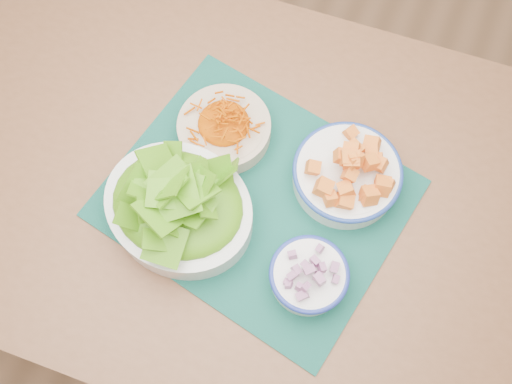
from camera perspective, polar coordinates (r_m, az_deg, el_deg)
ground at (r=1.96m, az=-6.69°, el=2.11°), size 4.00×4.00×0.00m
table at (r=1.20m, az=-2.82°, el=-0.07°), size 1.37×0.95×0.75m
placemat at (r=1.10m, az=0.00°, el=-0.61°), size 0.61×0.53×0.00m
carrot_bowl at (r=1.13m, az=-3.22°, el=6.63°), size 0.23×0.23×0.08m
squash_bowl at (r=1.09m, az=9.16°, el=2.06°), size 0.27×0.27×0.10m
lettuce_bowl at (r=1.04m, az=-7.87°, el=-1.12°), size 0.32×0.29×0.14m
onion_bowl at (r=1.02m, az=5.32°, el=-8.24°), size 0.14×0.14×0.07m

